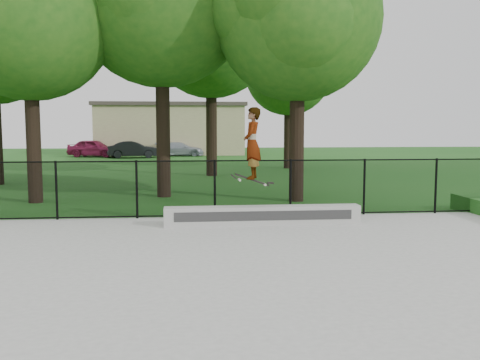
# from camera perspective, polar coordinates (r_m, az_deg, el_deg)

# --- Properties ---
(ground) EXTENTS (100.00, 100.00, 0.00)m
(ground) POSITION_cam_1_polar(r_m,az_deg,el_deg) (8.28, -0.44, -11.34)
(ground) COLOR #1C5819
(ground) RESTS_ON ground
(concrete_slab) EXTENTS (14.00, 12.00, 0.06)m
(concrete_slab) POSITION_cam_1_polar(r_m,az_deg,el_deg) (8.27, -0.44, -11.14)
(concrete_slab) COLOR #9C9C97
(concrete_slab) RESTS_ON ground
(grind_ledge) EXTENTS (4.72, 0.40, 0.45)m
(grind_ledge) POSITION_cam_1_polar(r_m,az_deg,el_deg) (12.89, 2.46, -3.79)
(grind_ledge) COLOR #AEAEA9
(grind_ledge) RESTS_ON concrete_slab
(car_a) EXTENTS (4.25, 2.64, 1.36)m
(car_a) POSITION_cam_1_polar(r_m,az_deg,el_deg) (42.63, -15.31, 3.30)
(car_a) COLOR maroon
(car_a) RESTS_ON ground
(car_b) EXTENTS (3.53, 1.59, 1.25)m
(car_b) POSITION_cam_1_polar(r_m,az_deg,el_deg) (40.74, -11.28, 3.20)
(car_b) COLOR black
(car_b) RESTS_ON ground
(car_c) EXTENTS (3.56, 1.75, 1.10)m
(car_c) POSITION_cam_1_polar(r_m,az_deg,el_deg) (42.61, -6.43, 3.29)
(car_c) COLOR #9AA1AE
(car_c) RESTS_ON ground
(skater_airborne) EXTENTS (0.80, 0.69, 1.89)m
(skater_airborne) POSITION_cam_1_polar(r_m,az_deg,el_deg) (12.55, 1.31, 3.80)
(skater_airborne) COLOR black
(skater_airborne) RESTS_ON ground
(chainlink_fence) EXTENTS (16.06, 0.06, 1.50)m
(chainlink_fence) POSITION_cam_1_polar(r_m,az_deg,el_deg) (13.89, -2.71, -0.90)
(chainlink_fence) COLOR black
(chainlink_fence) RESTS_ON concrete_slab
(tree_row) EXTENTS (18.65, 18.07, 9.82)m
(tree_row) POSITION_cam_1_polar(r_m,az_deg,el_deg) (22.06, -7.55, 15.58)
(tree_row) COLOR black
(tree_row) RESTS_ON ground
(distant_building) EXTENTS (12.40, 6.40, 4.30)m
(distant_building) POSITION_cam_1_polar(r_m,az_deg,el_deg) (45.89, -7.39, 5.48)
(distant_building) COLOR tan
(distant_building) RESTS_ON ground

